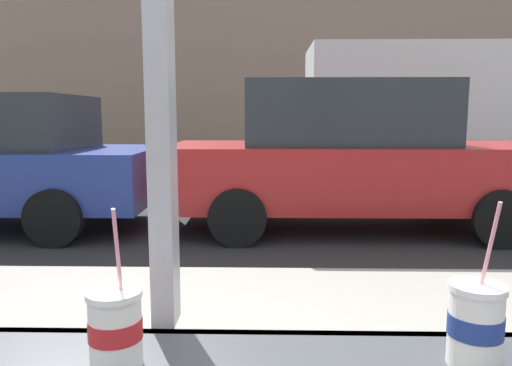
{
  "coord_description": "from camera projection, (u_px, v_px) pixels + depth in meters",
  "views": [
    {
      "loc": [
        0.22,
        -0.96,
        1.43
      ],
      "look_at": [
        0.14,
        2.56,
        0.94
      ],
      "focal_mm": 34.26,
      "sensor_mm": 36.0,
      "label": 1
    }
  ],
  "objects": [
    {
      "name": "ground_plane",
      "position": [
        255.0,
        192.0,
        9.07
      ],
      "size": [
        60.0,
        60.0,
        0.0
      ],
      "primitive_type": "plane",
      "color": "#2D2D30"
    },
    {
      "name": "sidewalk_strip",
      "position": [
        226.0,
        359.0,
        2.72
      ],
      "size": [
        16.0,
        2.8,
        0.16
      ],
      "primitive_type": "cube",
      "color": "#9E998E",
      "rests_on": "ground"
    },
    {
      "name": "building_facade_far",
      "position": [
        262.0,
        75.0,
        21.99
      ],
      "size": [
        28.0,
        1.2,
        6.37
      ],
      "primitive_type": "cube",
      "color": "gray",
      "rests_on": "ground"
    },
    {
      "name": "soda_cup_left",
      "position": [
        475.0,
        323.0,
        0.89
      ],
      "size": [
        0.1,
        0.1,
        0.31
      ],
      "color": "white",
      "rests_on": "window_counter"
    },
    {
      "name": "soda_cup_right",
      "position": [
        115.0,
        327.0,
        0.89
      ],
      "size": [
        0.1,
        0.1,
        0.3
      ],
      "color": "silver",
      "rests_on": "window_counter"
    },
    {
      "name": "parked_car_red",
      "position": [
        352.0,
        157.0,
        6.08
      ],
      "size": [
        4.59,
        1.96,
        1.83
      ],
      "color": "red",
      "rests_on": "ground"
    },
    {
      "name": "box_truck",
      "position": [
        466.0,
        108.0,
        10.64
      ],
      "size": [
        7.11,
        2.44,
        2.88
      ],
      "color": "silver",
      "rests_on": "ground"
    }
  ]
}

